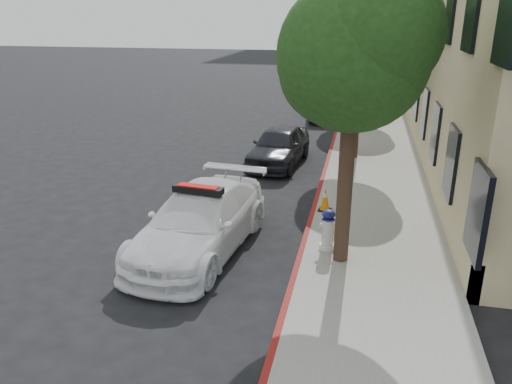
{
  "coord_description": "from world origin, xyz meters",
  "views": [
    {
      "loc": [
        3.15,
        -11.43,
        4.98
      ],
      "look_at": [
        0.82,
        -0.66,
        1.0
      ],
      "focal_mm": 35.0,
      "sensor_mm": 36.0,
      "label": 1
    }
  ],
  "objects": [
    {
      "name": "police_car",
      "position": [
        -0.17,
        -1.93,
        0.69
      ],
      "size": [
        2.41,
        4.89,
        1.52
      ],
      "rotation": [
        0.0,
        0.0,
        -0.11
      ],
      "color": "white",
      "rests_on": "ground"
    },
    {
      "name": "fire_hydrant",
      "position": [
        2.59,
        -1.57,
        0.59
      ],
      "size": [
        0.38,
        0.35,
        0.91
      ],
      "rotation": [
        0.0,
        0.0,
        0.1
      ],
      "color": "silver",
      "rests_on": "sidewalk"
    },
    {
      "name": "tree_near",
      "position": [
        2.93,
        -2.01,
        4.27
      ],
      "size": [
        2.92,
        2.82,
        5.62
      ],
      "color": "black",
      "rests_on": "sidewalk"
    },
    {
      "name": "traffic_cone",
      "position": [
        2.35,
        0.65,
        0.45
      ],
      "size": [
        0.36,
        0.36,
        0.61
      ],
      "rotation": [
        0.0,
        0.0,
        -0.14
      ],
      "color": "black",
      "rests_on": "sidewalk"
    },
    {
      "name": "parked_car_far",
      "position": [
        1.2,
        13.26,
        0.65
      ],
      "size": [
        1.69,
        4.02,
        1.29
      ],
      "primitive_type": "imported",
      "rotation": [
        0.0,
        0.0,
        0.08
      ],
      "color": "#151F35",
      "rests_on": "ground"
    },
    {
      "name": "ground",
      "position": [
        0.0,
        0.0,
        0.0
      ],
      "size": [
        120.0,
        120.0,
        0.0
      ],
      "primitive_type": "plane",
      "color": "black",
      "rests_on": "ground"
    },
    {
      "name": "sidewalk",
      "position": [
        3.6,
        10.0,
        0.07
      ],
      "size": [
        3.2,
        50.0,
        0.15
      ],
      "primitive_type": "cube",
      "color": "gray",
      "rests_on": "ground"
    },
    {
      "name": "parked_car_mid",
      "position": [
        0.4,
        5.0,
        0.66
      ],
      "size": [
        1.93,
        4.03,
        1.33
      ],
      "primitive_type": "imported",
      "rotation": [
        0.0,
        0.0,
        -0.09
      ],
      "color": "black",
      "rests_on": "ground"
    },
    {
      "name": "building",
      "position": [
        9.2,
        15.0,
        5.0
      ],
      "size": [
        8.0,
        36.0,
        10.0
      ],
      "primitive_type": "cube",
      "color": "#CCB982",
      "rests_on": "ground"
    },
    {
      "name": "tree_mid",
      "position": [
        2.93,
        5.99,
        4.16
      ],
      "size": [
        2.77,
        2.64,
        5.43
      ],
      "color": "black",
      "rests_on": "sidewalk"
    },
    {
      "name": "tree_far",
      "position": [
        2.93,
        13.99,
        4.39
      ],
      "size": [
        3.1,
        3.0,
        5.81
      ],
      "color": "black",
      "rests_on": "sidewalk"
    },
    {
      "name": "curb_strip",
      "position": [
        2.06,
        10.0,
        0.07
      ],
      "size": [
        0.12,
        50.0,
        0.15
      ],
      "primitive_type": "cube",
      "color": "maroon",
      "rests_on": "ground"
    }
  ]
}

